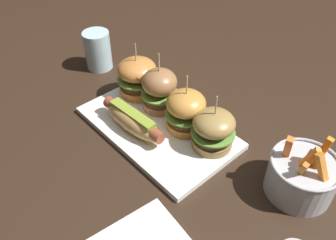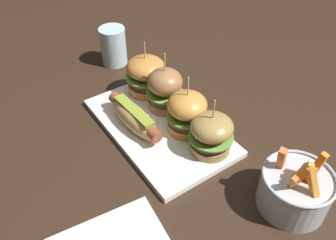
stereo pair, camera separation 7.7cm
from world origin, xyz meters
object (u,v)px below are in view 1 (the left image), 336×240
(hot_dog, at_px, (133,120))
(slider_far_left, at_px, (137,76))
(slider_center_right, at_px, (186,110))
(slider_far_right, at_px, (213,129))
(platter_main, at_px, (158,127))
(slider_center_left, at_px, (159,89))
(fries_bucket, at_px, (302,176))
(water_glass, at_px, (98,50))

(hot_dog, distance_m, slider_far_left, 0.14)
(slider_center_right, bearing_deg, slider_far_right, 2.29)
(platter_main, xyz_separation_m, slider_center_left, (-0.05, 0.05, 0.06))
(slider_center_left, bearing_deg, fries_bucket, 6.26)
(slider_center_right, xyz_separation_m, water_glass, (-0.37, 0.01, -0.01))
(slider_far_left, distance_m, fries_bucket, 0.45)
(platter_main, bearing_deg, slider_far_left, 160.19)
(hot_dog, xyz_separation_m, water_glass, (-0.29, 0.10, 0.01))
(hot_dog, bearing_deg, slider_center_right, 51.56)
(slider_center_right, relative_size, water_glass, 1.30)
(platter_main, height_order, fries_bucket, fries_bucket)
(platter_main, bearing_deg, hot_dog, -118.13)
(slider_center_left, relative_size, slider_far_right, 1.13)
(water_glass, bearing_deg, slider_far_left, -1.79)
(slider_center_right, height_order, fries_bucket, slider_center_right)
(fries_bucket, bearing_deg, water_glass, -176.73)
(slider_center_right, distance_m, fries_bucket, 0.28)
(platter_main, relative_size, slider_far_right, 2.74)
(hot_dog, xyz_separation_m, slider_far_left, (-0.10, 0.10, 0.02))
(slider_far_left, relative_size, fries_bucket, 1.00)
(water_glass, bearing_deg, slider_center_left, -0.80)
(water_glass, bearing_deg, hot_dog, -19.36)
(slider_far_right, bearing_deg, slider_center_right, -177.71)
(slider_far_right, bearing_deg, fries_bucket, 12.57)
(slider_center_left, height_order, slider_center_right, slider_center_left)
(slider_center_left, relative_size, fries_bucket, 1.06)
(slider_center_right, relative_size, slider_far_right, 1.07)
(slider_far_left, height_order, slider_center_left, slider_center_left)
(hot_dog, xyz_separation_m, fries_bucket, (0.34, 0.14, 0.00))
(hot_dog, bearing_deg, slider_far_left, 137.00)
(slider_center_left, relative_size, water_glass, 1.37)
(fries_bucket, bearing_deg, slider_center_left, -173.74)
(fries_bucket, xyz_separation_m, water_glass, (-0.64, -0.04, 0.01))
(slider_center_left, bearing_deg, platter_main, -45.75)
(slider_far_right, xyz_separation_m, water_glass, (-0.45, 0.01, -0.00))
(platter_main, height_order, water_glass, water_glass)
(slider_far_left, distance_m, slider_center_right, 0.18)
(platter_main, relative_size, hot_dog, 2.00)
(platter_main, distance_m, water_glass, 0.33)
(slider_center_right, distance_m, slider_far_right, 0.08)
(slider_center_left, bearing_deg, slider_center_right, -3.33)
(slider_far_right, height_order, fries_bucket, slider_far_right)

